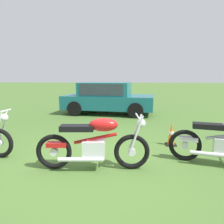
{
  "coord_description": "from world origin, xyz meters",
  "views": [
    {
      "loc": [
        0.74,
        -4.11,
        1.68
      ],
      "look_at": [
        0.34,
        0.68,
        0.9
      ],
      "focal_mm": 34.46,
      "sensor_mm": 36.0,
      "label": 1
    }
  ],
  "objects": [
    {
      "name": "ground_plane",
      "position": [
        0.0,
        0.0,
        0.0
      ],
      "size": [
        120.0,
        120.0,
        0.0
      ],
      "primitive_type": "plane",
      "color": "#476B2D"
    },
    {
      "name": "traffic_cone",
      "position": [
        1.78,
        1.15,
        0.26
      ],
      "size": [
        0.25,
        0.25,
        0.57
      ],
      "color": "#EA590F",
      "rests_on": "ground"
    },
    {
      "name": "motorcycle_red",
      "position": [
        0.1,
        -0.39,
        0.48
      ],
      "size": [
        2.08,
        0.64,
        1.02
      ],
      "rotation": [
        0.0,
        0.0,
        0.08
      ],
      "color": "black",
      "rests_on": "ground"
    },
    {
      "name": "car_teal",
      "position": [
        -0.29,
        5.63,
        0.8
      ],
      "size": [
        4.21,
        2.23,
        1.43
      ],
      "rotation": [
        0.0,
        0.0,
        -0.12
      ],
      "color": "#19606B",
      "rests_on": "ground"
    }
  ]
}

